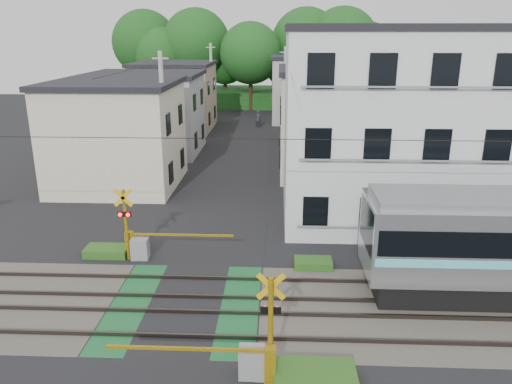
{
  "coord_description": "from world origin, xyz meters",
  "views": [
    {
      "loc": [
        3.13,
        -15.02,
        8.97
      ],
      "look_at": [
        2.23,
        5.0,
        2.53
      ],
      "focal_mm": 35.0,
      "sensor_mm": 36.0,
      "label": 1
    }
  ],
  "objects_px": {
    "crossing_signal_far": "(138,242)",
    "pedestrian": "(258,119)",
    "apartment_block": "(388,125)",
    "crossing_signal_near": "(255,355)"
  },
  "relations": [
    {
      "from": "crossing_signal_far",
      "to": "pedestrian",
      "type": "height_order",
      "value": "crossing_signal_far"
    },
    {
      "from": "crossing_signal_far",
      "to": "pedestrian",
      "type": "xyz_separation_m",
      "value": [
        3.71,
        30.09,
        0.15
      ]
    },
    {
      "from": "apartment_block",
      "to": "pedestrian",
      "type": "relative_size",
      "value": 5.92
    },
    {
      "from": "crossing_signal_near",
      "to": "crossing_signal_far",
      "type": "relative_size",
      "value": 1.0
    },
    {
      "from": "apartment_block",
      "to": "pedestrian",
      "type": "xyz_separation_m",
      "value": [
        -7.38,
        24.25,
        -3.79
      ]
    },
    {
      "from": "crossing_signal_near",
      "to": "pedestrian",
      "type": "relative_size",
      "value": 2.75
    },
    {
      "from": "crossing_signal_far",
      "to": "apartment_block",
      "type": "xyz_separation_m",
      "value": [
        11.09,
        5.84,
        3.94
      ]
    },
    {
      "from": "crossing_signal_near",
      "to": "crossing_signal_far",
      "type": "height_order",
      "value": "same"
    },
    {
      "from": "crossing_signal_far",
      "to": "apartment_block",
      "type": "height_order",
      "value": "apartment_block"
    },
    {
      "from": "crossing_signal_near",
      "to": "pedestrian",
      "type": "distance_m",
      "value": 37.43
    }
  ]
}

